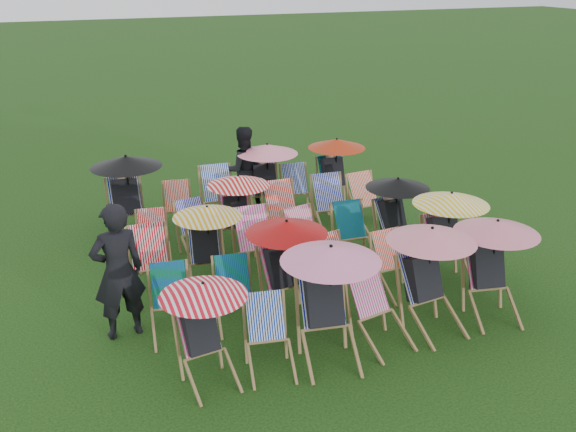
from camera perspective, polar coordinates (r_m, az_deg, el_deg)
name	(u,v)px	position (r m, az deg, el deg)	size (l,w,h in m)	color
ground	(291,273)	(10.00, 0.22, -5.11)	(100.00, 100.00, 0.00)	black
deckchair_0	(205,332)	(7.39, -7.38, -10.18)	(1.00, 1.08, 1.19)	olive
deckchair_1	(269,338)	(7.61, -1.69, -10.80)	(0.67, 0.85, 0.84)	olive
deckchair_2	(328,302)	(7.67, 3.60, -7.66)	(1.20, 1.28, 1.42)	olive
deckchair_3	(380,311)	(8.15, 8.17, -8.35)	(0.76, 0.94, 0.92)	olive
deckchair_4	(431,278)	(8.48, 12.59, -5.40)	(1.15, 1.23, 1.37)	olive
deckchair_5	(493,267)	(9.01, 17.74, -4.38)	(1.12, 1.20, 1.33)	olive
deckchair_6	(172,304)	(8.39, -10.31, -7.75)	(0.66, 0.86, 0.86)	olive
deckchair_7	(236,295)	(8.54, -4.69, -6.98)	(0.66, 0.85, 0.84)	olive
deckchair_8	(287,267)	(8.63, -0.08, -4.55)	(1.11, 1.18, 1.31)	olive
deckchair_9	(339,274)	(8.99, 4.57, -5.14)	(0.75, 0.94, 0.92)	olive
deckchair_10	(397,265)	(9.43, 9.65, -4.34)	(0.61, 0.81, 0.84)	olive
deckchair_11	(449,235)	(9.85, 14.08, -1.69)	(1.13, 1.19, 1.34)	olive
deckchair_12	(152,266)	(9.33, -12.00, -4.37)	(0.69, 0.93, 0.97)	olive
deckchair_13	(207,245)	(9.48, -7.24, -2.60)	(1.01, 1.08, 1.20)	olive
deckchair_14	(258,246)	(9.72, -2.64, -2.69)	(0.67, 0.93, 1.00)	olive
deckchair_15	(310,241)	(9.99, 1.99, -2.26)	(0.76, 0.94, 0.91)	olive
deckchair_16	(355,235)	(10.26, 6.01, -1.72)	(0.65, 0.87, 0.91)	olive
deckchair_17	(398,215)	(10.64, 9.74, 0.13)	(1.05, 1.14, 1.24)	olive
deckchair_18	(153,240)	(10.38, -11.88, -2.08)	(0.64, 0.81, 0.81)	olive
deckchair_19	(197,230)	(10.58, -8.06, -1.23)	(0.67, 0.86, 0.86)	olive
deckchair_20	(237,211)	(10.67, -4.56, 0.42)	(1.04, 1.11, 1.24)	olive
deckchair_21	(285,214)	(10.98, -0.25, 0.18)	(0.65, 0.91, 0.97)	olive
deckchair_22	(333,206)	(11.35, 4.04, 0.87)	(0.71, 0.94, 0.97)	olive
deckchair_23	(370,202)	(11.67, 7.30, 1.22)	(0.70, 0.91, 0.93)	olive
deckchair_24	(127,196)	(11.35, -14.11, 1.72)	(1.21, 1.26, 1.44)	olive
deckchair_25	(179,208)	(11.60, -9.70, 0.70)	(0.66, 0.83, 0.83)	olive
deckchair_26	(221,197)	(11.78, -6.02, 1.69)	(0.72, 0.96, 1.01)	olive
deckchair_27	(266,179)	(12.03, -1.94, 3.30)	(1.14, 1.21, 1.36)	olive
deckchair_28	(298,191)	(12.24, 0.88, 2.27)	(0.67, 0.87, 0.88)	olive
deckchair_29	(336,172)	(12.56, 4.26, 3.96)	(1.11, 1.17, 1.32)	olive
person_left	(118,271)	(8.31, -14.88, -4.79)	(0.66, 0.43, 1.81)	black
person_rear	(243,169)	(12.26, -4.03, 4.16)	(0.81, 0.63, 1.66)	black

